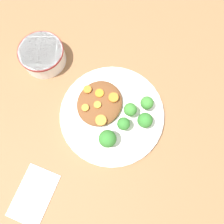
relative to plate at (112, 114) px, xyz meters
The scene contains 16 objects.
ground_plane 0.01m from the plate, ahead, with size 4.00×4.00×0.00m, color #8C603D.
plate is the anchor object (origin of this frame).
dip_bowl 0.26m from the plate, 107.87° to the right, with size 0.13×0.13×0.05m.
stew_mound 0.05m from the plate, 105.24° to the right, with size 0.13×0.12×0.02m, color brown.
broccoli_floret_0 0.06m from the plate, 61.38° to the left, with size 0.03×0.03×0.05m.
broccoli_floret_1 0.08m from the plate, 14.65° to the left, with size 0.04×0.04×0.06m.
broccoli_floret_2 0.09m from the plate, 94.81° to the left, with size 0.04×0.04×0.05m.
broccoli_floret_3 0.10m from the plate, 124.92° to the left, with size 0.03×0.03×0.05m.
broccoli_floret_4 0.06m from the plate, 113.59° to the left, with size 0.03×0.03×0.05m.
carrot_slice_0 0.05m from the plate, 163.28° to the right, with size 0.03×0.03×0.01m, color orange.
carrot_slice_1 0.05m from the plate, 25.63° to the right, with size 0.03×0.03×0.00m, color orange.
carrot_slice_2 0.05m from the plate, 86.07° to the right, with size 0.02×0.02×0.01m, color orange.
carrot_slice_3 0.07m from the plate, 122.70° to the right, with size 0.02×0.02×0.00m, color orange.
carrot_slice_4 0.08m from the plate, 73.66° to the right, with size 0.02×0.02×0.01m, color orange.
carrot_slice_5 0.09m from the plate, 109.18° to the right, with size 0.02×0.02×0.01m, color orange.
napkin 0.28m from the plate, 20.32° to the right, with size 0.13×0.09×0.01m.
Camera 1 is at (0.15, 0.06, 0.57)m, focal length 35.00 mm.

